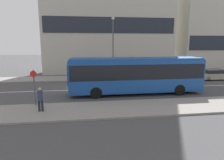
# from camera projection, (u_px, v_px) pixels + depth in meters

# --- Properties ---
(ground_plane) EXTENTS (120.00, 120.00, 0.00)m
(ground_plane) POSITION_uv_depth(u_px,v_px,m) (83.00, 90.00, 19.45)
(ground_plane) COLOR #444447
(sidewalk_near) EXTENTS (44.00, 3.50, 0.13)m
(sidewalk_near) POSITION_uv_depth(u_px,v_px,m) (83.00, 110.00, 13.36)
(sidewalk_near) COLOR gray
(sidewalk_near) RESTS_ON ground_plane
(sidewalk_far) EXTENTS (44.00, 3.50, 0.13)m
(sidewalk_far) POSITION_uv_depth(u_px,v_px,m) (83.00, 78.00, 25.52)
(sidewalk_far) COLOR gray
(sidewalk_far) RESTS_ON ground_plane
(lane_centerline) EXTENTS (41.80, 0.16, 0.01)m
(lane_centerline) POSITION_uv_depth(u_px,v_px,m) (83.00, 90.00, 19.45)
(lane_centerline) COLOR silver
(lane_centerline) RESTS_ON ground_plane
(apartment_block_right_tower) EXTENTS (13.54, 6.76, 16.24)m
(apartment_block_right_tower) POSITION_uv_depth(u_px,v_px,m) (217.00, 21.00, 33.53)
(apartment_block_right_tower) COLOR #B7B2A3
(apartment_block_right_tower) RESTS_ON ground_plane
(city_bus) EXTENTS (11.73, 2.48, 3.22)m
(city_bus) POSITION_uv_depth(u_px,v_px,m) (136.00, 73.00, 17.68)
(city_bus) COLOR #194793
(city_bus) RESTS_ON ground_plane
(parked_car_0) EXTENTS (4.42, 1.90, 1.26)m
(parked_car_0) POSITION_uv_depth(u_px,v_px,m) (214.00, 75.00, 24.82)
(parked_car_0) COLOR #A39E84
(parked_car_0) RESTS_ON ground_plane
(pedestrian_near_stop) EXTENTS (0.35, 0.34, 1.58)m
(pedestrian_near_stop) POSITION_uv_depth(u_px,v_px,m) (40.00, 98.00, 12.84)
(pedestrian_near_stop) COLOR #23232D
(pedestrian_near_stop) RESTS_ON sidewalk_near
(bus_stop_sign) EXTENTS (0.44, 0.12, 2.55)m
(bus_stop_sign) POSITION_uv_depth(u_px,v_px,m) (34.00, 85.00, 13.90)
(bus_stop_sign) COLOR #4C4C51
(bus_stop_sign) RESTS_ON sidewalk_near
(street_lamp) EXTENTS (0.36, 0.36, 7.45)m
(street_lamp) POSITION_uv_depth(u_px,v_px,m) (113.00, 42.00, 24.55)
(street_lamp) COLOR #4C4C51
(street_lamp) RESTS_ON sidewalk_far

